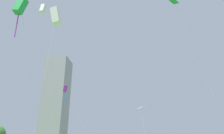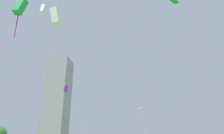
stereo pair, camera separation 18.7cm
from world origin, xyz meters
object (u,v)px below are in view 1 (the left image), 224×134
kite_flying_4 (56,16)px  distant_highrise_0 (55,106)px  kite_flying_0 (43,9)px  kite_flying_5 (65,89)px  kite_flying_1 (174,2)px  kite_flying_2 (141,107)px  kite_flying_3 (20,6)px

kite_flying_4 → distant_highrise_0: distant_highrise_0 is taller
kite_flying_0 → kite_flying_4: 22.07m
kite_flying_0 → kite_flying_4: bearing=-53.4°
kite_flying_0 → kite_flying_5: (2.78, 9.61, -15.53)m
kite_flying_5 → kite_flying_1: bearing=-11.0°
kite_flying_0 → kite_flying_2: 31.07m
kite_flying_2 → kite_flying_3: kite_flying_3 is taller
kite_flying_2 → kite_flying_3: bearing=-107.7°
kite_flying_1 → kite_flying_0: bearing=-170.7°
kite_flying_1 → kite_flying_3: bearing=-129.9°
kite_flying_1 → kite_flying_4: kite_flying_1 is taller
kite_flying_2 → distant_highrise_0: distant_highrise_0 is taller
kite_flying_1 → kite_flying_3: size_ratio=1.95×
kite_flying_2 → kite_flying_5: (-16.74, -5.09, 3.66)m
kite_flying_1 → kite_flying_2: kite_flying_1 is taller
kite_flying_2 → distant_highrise_0: (-62.99, 91.23, 22.89)m
distant_highrise_0 → kite_flying_4: bearing=-67.9°
kite_flying_1 → kite_flying_5: kite_flying_1 is taller
kite_flying_5 → kite_flying_0: bearing=-106.1°
kite_flying_1 → kite_flying_5: size_ratio=2.00×
distant_highrise_0 → kite_flying_3: bearing=-69.4°
kite_flying_1 → kite_flying_4: size_ratio=1.75×
kite_flying_1 → distant_highrise_0: distant_highrise_0 is taller
kite_flying_3 → distant_highrise_0: 136.54m
kite_flying_1 → kite_flying_2: bearing=131.3°
kite_flying_4 → kite_flying_5: bearing=108.0°
kite_flying_1 → kite_flying_5: 31.14m
kite_flying_3 → distant_highrise_0: size_ratio=0.25×
kite_flying_1 → kite_flying_4: bearing=-133.6°
kite_flying_3 → kite_flying_4: (1.68, 4.67, 1.94)m
kite_flying_5 → kite_flying_4: bearing=-72.0°
kite_flying_1 → kite_flying_2: (-8.84, 10.07, -20.70)m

